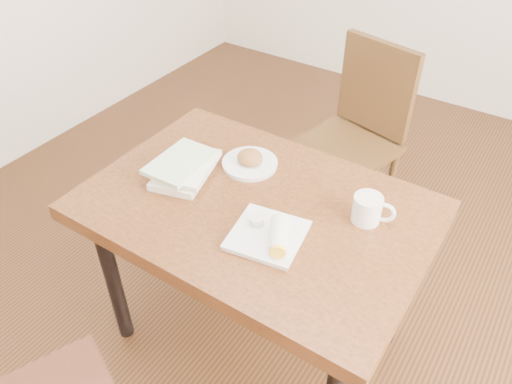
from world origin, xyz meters
The scene contains 7 objects.
ground centered at (0.00, 0.00, -0.01)m, with size 4.00×5.00×0.01m, color #472814.
table centered at (0.00, 0.00, 0.66)m, with size 1.16×0.79×0.75m.
chair_far centered at (-0.03, 0.95, 0.55)m, with size 0.51×0.51×0.95m.
plate_scone centered at (-0.14, 0.17, 0.77)m, with size 0.21×0.21×0.07m.
coffee_mug centered at (0.35, 0.13, 0.80)m, with size 0.14×0.09×0.09m.
plate_burrito centered at (0.13, -0.12, 0.77)m, with size 0.25×0.25×0.07m.
book_stack centered at (-0.30, -0.01, 0.78)m, with size 0.24×0.29×0.07m.
Camera 1 is at (0.71, -1.07, 1.85)m, focal length 35.00 mm.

